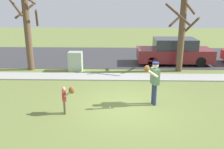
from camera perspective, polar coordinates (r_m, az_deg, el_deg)
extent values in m
plane|color=olive|center=(13.09, 3.40, -0.82)|extent=(48.00, 48.00, 0.00)
cube|color=#A3A39E|center=(13.17, 3.39, -0.56)|extent=(36.00, 1.20, 0.06)
cube|color=#38383A|center=(18.01, 2.91, 4.20)|extent=(36.00, 6.80, 0.02)
cylinder|color=navy|center=(9.78, 9.93, -4.68)|extent=(0.14, 0.14, 0.86)
cylinder|color=navy|center=(9.93, 9.54, -4.33)|extent=(0.14, 0.14, 0.86)
cube|color=#4C7251|center=(9.61, 9.95, -0.44)|extent=(0.33, 0.46, 0.61)
sphere|color=beige|center=(9.49, 10.08, 2.09)|extent=(0.23, 0.23, 0.23)
cylinder|color=navy|center=(9.47, 10.11, 2.60)|extent=(0.24, 0.24, 0.07)
cylinder|color=beige|center=(9.22, 9.18, 0.28)|extent=(0.53, 0.24, 0.41)
ellipsoid|color=brown|center=(9.10, 8.08, 1.33)|extent=(0.25, 0.19, 0.26)
cylinder|color=beige|center=(9.83, 9.36, 0.10)|extent=(0.10, 0.10, 0.57)
cylinder|color=brown|center=(9.22, -10.95, -7.29)|extent=(0.08, 0.08, 0.52)
cylinder|color=brown|center=(9.12, -10.91, -7.55)|extent=(0.08, 0.08, 0.52)
cube|color=#B73838|center=(9.00, -11.09, -4.87)|extent=(0.20, 0.28, 0.36)
sphere|color=tan|center=(8.91, -11.18, -3.30)|extent=(0.14, 0.14, 0.14)
cylinder|color=tan|center=(9.14, -11.15, -4.45)|extent=(0.06, 0.06, 0.34)
cylinder|color=tan|center=(8.82, -10.07, -4.37)|extent=(0.32, 0.14, 0.25)
ellipsoid|color=brown|center=(8.78, -9.33, -3.62)|extent=(0.25, 0.19, 0.26)
sphere|color=white|center=(9.51, -0.45, -7.64)|extent=(0.07, 0.07, 0.07)
cube|color=#9EB293|center=(14.44, -8.47, 3.04)|extent=(0.78, 0.60, 1.12)
cylinder|color=brown|center=(14.46, 15.81, 8.47)|extent=(0.36, 0.36, 4.02)
cylinder|color=brown|center=(14.69, 17.91, 10.79)|extent=(0.53, 1.36, 1.02)
cylinder|color=brown|center=(14.69, 14.85, 12.30)|extent=(1.05, 0.68, 0.85)
cylinder|color=brown|center=(13.78, 15.01, 13.36)|extent=(1.25, 1.11, 1.14)
cylinder|color=brown|center=(14.11, 17.62, 14.53)|extent=(0.83, 0.72, 0.73)
cylinder|color=brown|center=(14.98, -19.01, 9.57)|extent=(0.37, 0.37, 4.59)
cylinder|color=brown|center=(14.89, -17.07, 12.38)|extent=(0.53, 1.36, 1.02)
cylinder|color=brown|center=(15.34, -19.71, 13.64)|extent=(1.05, 0.69, 0.85)
cylinder|color=brown|center=(14.59, -21.78, 14.75)|extent=(1.26, 1.11, 1.14)
cube|color=maroon|center=(16.36, 14.17, 4.49)|extent=(4.70, 1.90, 0.80)
cube|color=#2D333D|center=(16.23, 14.36, 6.99)|extent=(2.58, 1.75, 0.65)
cylinder|color=black|center=(15.35, 9.44, 2.99)|extent=(0.64, 0.22, 0.64)
cylinder|color=black|center=(16.98, 8.70, 4.37)|extent=(0.64, 0.22, 0.64)
cylinder|color=black|center=(16.02, 19.83, 2.78)|extent=(0.64, 0.22, 0.64)
cylinder|color=black|center=(17.58, 18.19, 4.14)|extent=(0.64, 0.22, 0.64)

